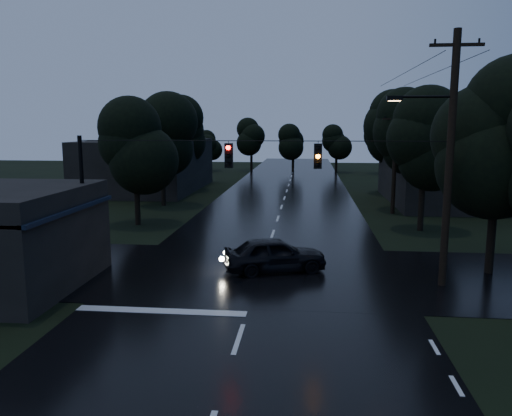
# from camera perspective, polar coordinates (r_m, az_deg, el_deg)

# --- Properties ---
(main_road) EXTENTS (12.00, 120.00, 0.02)m
(main_road) POSITION_cam_1_polar(r_m,az_deg,el_deg) (39.69, 2.93, 0.08)
(main_road) COLOR black
(main_road) RESTS_ON ground
(cross_street) EXTENTS (60.00, 9.00, 0.02)m
(cross_street) POSITION_cam_1_polar(r_m,az_deg,el_deg) (22.15, 0.49, -7.41)
(cross_street) COLOR black
(cross_street) RESTS_ON ground
(building_far_right) EXTENTS (10.00, 14.00, 4.40)m
(building_far_right) POSITION_cam_1_polar(r_m,az_deg,el_deg) (44.96, 21.39, 3.36)
(building_far_right) COLOR black
(building_far_right) RESTS_ON ground
(building_far_left) EXTENTS (10.00, 16.00, 5.00)m
(building_far_left) POSITION_cam_1_polar(r_m,az_deg,el_deg) (51.80, -12.16, 4.84)
(building_far_left) COLOR black
(building_far_left) RESTS_ON ground
(utility_pole_main) EXTENTS (3.50, 0.30, 10.00)m
(utility_pole_main) POSITION_cam_1_polar(r_m,az_deg,el_deg) (20.87, 21.04, 5.63)
(utility_pole_main) COLOR black
(utility_pole_main) RESTS_ON ground
(utility_pole_far) EXTENTS (2.00, 0.30, 7.50)m
(utility_pole_far) POSITION_cam_1_polar(r_m,az_deg,el_deg) (37.74, 15.56, 5.20)
(utility_pole_far) COLOR black
(utility_pole_far) RESTS_ON ground
(anchor_pole_left) EXTENTS (0.18, 0.18, 6.00)m
(anchor_pole_left) POSITION_cam_1_polar(r_m,az_deg,el_deg) (22.50, -19.13, 0.17)
(anchor_pole_left) COLOR black
(anchor_pole_left) RESTS_ON ground
(span_signals) EXTENTS (15.00, 0.37, 1.12)m
(span_signals) POSITION_cam_1_polar(r_m,az_deg,el_deg) (20.19, 1.82, 6.10)
(span_signals) COLOR black
(span_signals) RESTS_ON ground
(tree_corner_near) EXTENTS (4.48, 4.48, 9.44)m
(tree_corner_near) POSITION_cam_1_polar(r_m,az_deg,el_deg) (23.53, 26.03, 7.46)
(tree_corner_near) COLOR black
(tree_corner_near) RESTS_ON ground
(tree_left_a) EXTENTS (3.92, 3.92, 8.26)m
(tree_left_a) POSITION_cam_1_polar(r_m,az_deg,el_deg) (33.02, -13.66, 7.10)
(tree_left_a) COLOR black
(tree_left_a) RESTS_ON ground
(tree_left_b) EXTENTS (4.20, 4.20, 8.85)m
(tree_left_b) POSITION_cam_1_polar(r_m,az_deg,el_deg) (40.81, -10.73, 8.11)
(tree_left_b) COLOR black
(tree_left_b) RESTS_ON ground
(tree_left_c) EXTENTS (4.48, 4.48, 9.44)m
(tree_left_c) POSITION_cam_1_polar(r_m,az_deg,el_deg) (50.61, -8.15, 8.81)
(tree_left_c) COLOR black
(tree_left_c) RESTS_ON ground
(tree_right_a) EXTENTS (4.20, 4.20, 8.85)m
(tree_right_a) POSITION_cam_1_polar(r_m,az_deg,el_deg) (31.91, 18.74, 7.48)
(tree_right_a) COLOR black
(tree_right_a) RESTS_ON ground
(tree_right_b) EXTENTS (4.48, 4.48, 9.44)m
(tree_right_b) POSITION_cam_1_polar(r_m,az_deg,el_deg) (39.86, 17.08, 8.38)
(tree_right_b) COLOR black
(tree_right_b) RESTS_ON ground
(tree_right_c) EXTENTS (4.76, 4.76, 10.03)m
(tree_right_c) POSITION_cam_1_polar(r_m,az_deg,el_deg) (49.80, 15.57, 8.99)
(tree_right_c) COLOR black
(tree_right_c) RESTS_ON ground
(car) EXTENTS (4.86, 3.10, 1.54)m
(car) POSITION_cam_1_polar(r_m,az_deg,el_deg) (22.19, 2.17, -5.32)
(car) COLOR black
(car) RESTS_ON ground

